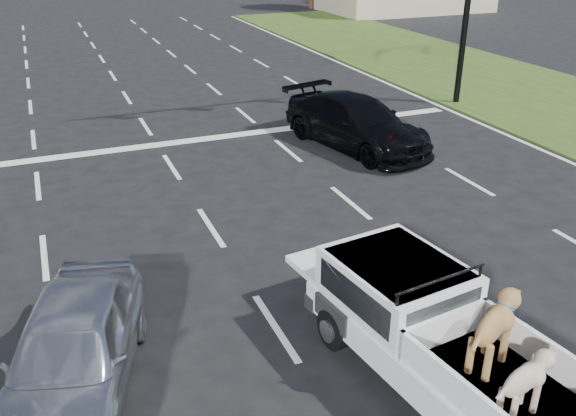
# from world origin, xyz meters

# --- Properties ---
(ground) EXTENTS (160.00, 160.00, 0.00)m
(ground) POSITION_xyz_m (0.00, 0.00, 0.00)
(ground) COLOR black
(ground) RESTS_ON ground
(road_markings) EXTENTS (17.75, 60.00, 0.01)m
(road_markings) POSITION_xyz_m (0.00, 6.56, 0.01)
(road_markings) COLOR silver
(road_markings) RESTS_ON ground
(pickup_truck) EXTENTS (2.30, 4.93, 1.78)m
(pickup_truck) POSITION_xyz_m (-0.10, -2.12, 0.84)
(pickup_truck) COLOR black
(pickup_truck) RESTS_ON ground
(silver_sedan) EXTENTS (2.80, 4.48, 1.42)m
(silver_sedan) POSITION_xyz_m (-4.93, -0.33, 0.71)
(silver_sedan) COLOR silver
(silver_sedan) RESTS_ON ground
(black_coupe) EXTENTS (3.28, 5.55, 1.51)m
(black_coupe) POSITION_xyz_m (3.79, 7.60, 0.75)
(black_coupe) COLOR black
(black_coupe) RESTS_ON ground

